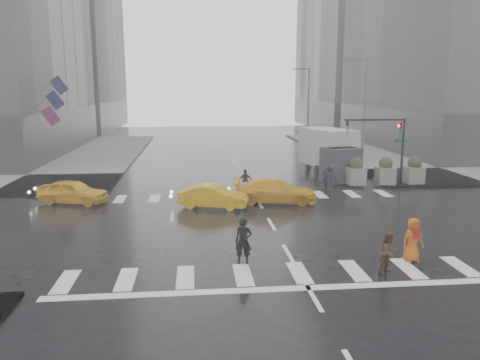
{
  "coord_description": "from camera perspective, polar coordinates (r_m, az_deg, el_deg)",
  "views": [
    {
      "loc": [
        -3.61,
        -21.27,
        6.38
      ],
      "look_at": [
        -1.32,
        2.0,
        1.8
      ],
      "focal_mm": 35.0,
      "sensor_mm": 36.0,
      "label": 1
    }
  ],
  "objects": [
    {
      "name": "planter_mid",
      "position": [
        32.5,
        17.29,
        1.03
      ],
      "size": [
        1.1,
        1.1,
        1.8
      ],
      "color": "slate",
      "rests_on": "ground"
    },
    {
      "name": "ground",
      "position": [
        22.5,
        3.85,
        -5.41
      ],
      "size": [
        120.0,
        120.0,
        0.0
      ],
      "primitive_type": "plane",
      "color": "black",
      "rests_on": "ground"
    },
    {
      "name": "pedestrian_black",
      "position": [
        17.1,
        0.43,
        -5.17
      ],
      "size": [
        1.12,
        1.13,
        2.43
      ],
      "rotation": [
        0.0,
        0.0,
        -0.18
      ],
      "color": "black",
      "rests_on": "ground"
    },
    {
      "name": "street_lamp_far",
      "position": [
        61.03,
        8.21,
        9.63
      ],
      "size": [
        2.15,
        0.22,
        9.0
      ],
      "color": "#59595B",
      "rests_on": "ground"
    },
    {
      "name": "street_lamp_near",
      "position": [
        41.88,
        14.77,
        8.77
      ],
      "size": [
        2.15,
        0.22,
        9.0
      ],
      "color": "#59595B",
      "rests_on": "ground"
    },
    {
      "name": "pedestrian_far_a",
      "position": [
        28.95,
        0.67,
        -0.14
      ],
      "size": [
        0.9,
        0.58,
        1.48
      ],
      "primitive_type": "imported",
      "rotation": [
        0.0,
        0.0,
        3.2
      ],
      "color": "black",
      "rests_on": "ground"
    },
    {
      "name": "taxi_rear",
      "position": [
        26.6,
        4.31,
        -1.31
      ],
      "size": [
        4.42,
        2.59,
        1.36
      ],
      "primitive_type": "imported",
      "rotation": [
        0.0,
        0.0,
        1.4
      ],
      "color": "#EEAD0C",
      "rests_on": "ground"
    },
    {
      "name": "sidewalk_ne",
      "position": [
        45.57,
        24.93,
        2.1
      ],
      "size": [
        35.0,
        35.0,
        0.15
      ],
      "primitive_type": "cube",
      "color": "slate",
      "rests_on": "ground"
    },
    {
      "name": "road_markings",
      "position": [
        22.49,
        3.86,
        -5.4
      ],
      "size": [
        18.0,
        48.0,
        0.01
      ],
      "primitive_type": null,
      "color": "silver",
      "rests_on": "ground"
    },
    {
      "name": "pedestrian_far_b",
      "position": [
        29.86,
        10.98,
        0.26
      ],
      "size": [
        1.28,
        1.17,
        1.75
      ],
      "primitive_type": "imported",
      "rotation": [
        0.0,
        0.0,
        2.52
      ],
      "color": "black",
      "rests_on": "ground"
    },
    {
      "name": "building_ne_far",
      "position": [
        84.45,
        17.96,
        17.3
      ],
      "size": [
        26.05,
        26.05,
        36.0
      ],
      "color": "#AFA598",
      "rests_on": "ground"
    },
    {
      "name": "traffic_signal_pole",
      "position": [
        32.03,
        17.66,
        4.9
      ],
      "size": [
        4.45,
        0.42,
        4.5
      ],
      "color": "black",
      "rests_on": "ground"
    },
    {
      "name": "taxi_front",
      "position": [
        27.97,
        -19.7,
        -1.35
      ],
      "size": [
        4.2,
        2.61,
        1.34
      ],
      "primitive_type": "imported",
      "rotation": [
        0.0,
        0.0,
        1.29
      ],
      "color": "#EEAD0C",
      "rests_on": "ground"
    },
    {
      "name": "taxi_mid",
      "position": [
        25.46,
        -3.3,
        -2.01
      ],
      "size": [
        3.99,
        2.3,
        1.24
      ],
      "primitive_type": "imported",
      "rotation": [
        0.0,
        0.0,
        1.29
      ],
      "color": "#EEAD0C",
      "rests_on": "ground"
    },
    {
      "name": "flag_cluster",
      "position": [
        41.4,
        -22.02,
        9.27
      ],
      "size": [
        2.87,
        3.06,
        4.69
      ],
      "color": "#59595B",
      "rests_on": "ground"
    },
    {
      "name": "planter_east",
      "position": [
        33.33,
        20.46,
        1.06
      ],
      "size": [
        1.1,
        1.1,
        1.8
      ],
      "color": "slate",
      "rests_on": "ground"
    },
    {
      "name": "pedestrian_orange",
      "position": [
        18.72,
        20.32,
        -6.82
      ],
      "size": [
        0.87,
        0.62,
        1.67
      ],
      "rotation": [
        0.0,
        0.0,
        0.11
      ],
      "color": "#C8570E",
      "rests_on": "ground"
    },
    {
      "name": "pedestrian_brown",
      "position": [
        17.31,
        17.68,
        -8.41
      ],
      "size": [
        0.92,
        0.85,
        1.51
      ],
      "primitive_type": "imported",
      "rotation": [
        0.0,
        0.0,
        0.47
      ],
      "color": "#422A17",
      "rests_on": "ground"
    },
    {
      "name": "box_truck",
      "position": [
        34.89,
        11.06,
        3.39
      ],
      "size": [
        2.42,
        6.47,
        3.44
      ],
      "rotation": [
        0.0,
        0.0,
        0.29
      ],
      "color": "silver",
      "rests_on": "ground"
    },
    {
      "name": "planter_west",
      "position": [
        31.78,
        13.96,
        0.98
      ],
      "size": [
        1.1,
        1.1,
        1.8
      ],
      "color": "slate",
      "rests_on": "ground"
    }
  ]
}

